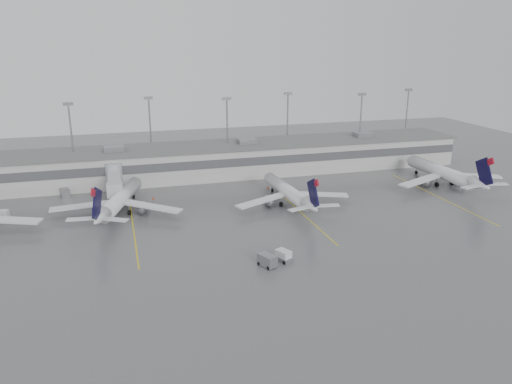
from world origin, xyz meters
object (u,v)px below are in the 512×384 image
object	(u,v)px
jet_mid_right	(289,192)
jet_mid_left	(119,200)
jet_far_right	(444,173)
baggage_tug	(283,257)

from	to	relation	value
jet_mid_right	jet_mid_left	bearing A→B (deg)	170.32
jet_mid_right	jet_far_right	xyz separation A→B (m)	(42.67, 3.78, 0.32)
jet_far_right	jet_mid_left	bearing A→B (deg)	178.19
jet_mid_left	jet_mid_right	world-z (taller)	jet_mid_left
jet_far_right	baggage_tug	world-z (taller)	jet_far_right
jet_mid_left	jet_mid_right	size ratio (longest dim) A/B	1.01
jet_mid_right	baggage_tug	bearing A→B (deg)	-114.69
jet_mid_right	baggage_tug	xyz separation A→B (m)	(-10.71, -27.45, -2.25)
jet_mid_left	baggage_tug	xyz separation A→B (m)	(25.78, -31.48, -2.39)
jet_mid_right	jet_far_right	size ratio (longest dim) A/B	0.91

